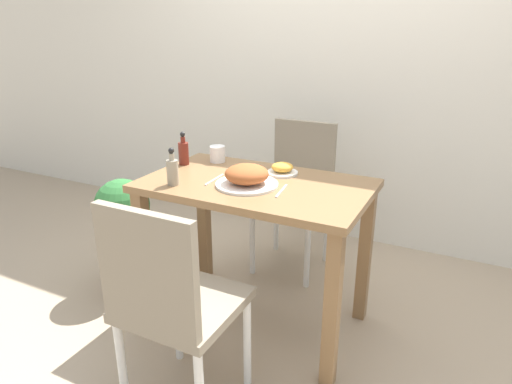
{
  "coord_description": "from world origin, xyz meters",
  "views": [
    {
      "loc": [
        0.92,
        -1.83,
        1.47
      ],
      "look_at": [
        0.0,
        0.0,
        0.72
      ],
      "focal_mm": 32.0,
      "sensor_mm": 36.0,
      "label": 1
    }
  ],
  "objects": [
    {
      "name": "ground_plane",
      "position": [
        0.0,
        0.0,
        0.0
      ],
      "size": [
        16.0,
        16.0,
        0.0
      ],
      "primitive_type": "plane",
      "color": "tan"
    },
    {
      "name": "wall_back",
      "position": [
        0.0,
        1.24,
        1.3
      ],
      "size": [
        8.0,
        0.05,
        2.6
      ],
      "color": "silver",
      "rests_on": "ground_plane"
    },
    {
      "name": "dining_table",
      "position": [
        0.0,
        0.0,
        0.64
      ],
      "size": [
        1.07,
        0.64,
        0.77
      ],
      "color": "olive",
      "rests_on": "ground_plane"
    },
    {
      "name": "chair_near",
      "position": [
        -0.01,
        -0.69,
        0.52
      ],
      "size": [
        0.42,
        0.42,
        0.92
      ],
      "rotation": [
        0.0,
        0.0,
        3.14
      ],
      "color": "gray",
      "rests_on": "ground_plane"
    },
    {
      "name": "chair_far",
      "position": [
        -0.06,
        0.68,
        0.52
      ],
      "size": [
        0.42,
        0.42,
        0.92
      ],
      "color": "gray",
      "rests_on": "ground_plane"
    },
    {
      "name": "food_plate",
      "position": [
        -0.02,
        -0.06,
        0.81
      ],
      "size": [
        0.29,
        0.29,
        0.1
      ],
      "color": "white",
      "rests_on": "dining_table"
    },
    {
      "name": "side_plate",
      "position": [
        0.06,
        0.17,
        0.79
      ],
      "size": [
        0.16,
        0.16,
        0.06
      ],
      "color": "white",
      "rests_on": "dining_table"
    },
    {
      "name": "drink_cup",
      "position": [
        -0.34,
        0.21,
        0.81
      ],
      "size": [
        0.08,
        0.08,
        0.09
      ],
      "color": "white",
      "rests_on": "dining_table"
    },
    {
      "name": "sauce_bottle",
      "position": [
        -0.33,
        -0.21,
        0.84
      ],
      "size": [
        0.05,
        0.05,
        0.18
      ],
      "color": "gray",
      "rests_on": "dining_table"
    },
    {
      "name": "condiment_bottle",
      "position": [
        -0.48,
        0.09,
        0.84
      ],
      "size": [
        0.05,
        0.05,
        0.18
      ],
      "color": "maroon",
      "rests_on": "dining_table"
    },
    {
      "name": "fork_utensil",
      "position": [
        -0.19,
        -0.06,
        0.77
      ],
      "size": [
        0.02,
        0.18,
        0.0
      ],
      "rotation": [
        0.0,
        0.0,
        1.61
      ],
      "color": "silver",
      "rests_on": "dining_table"
    },
    {
      "name": "spoon_utensil",
      "position": [
        0.16,
        -0.06,
        0.77
      ],
      "size": [
        0.03,
        0.17,
        0.0
      ],
      "rotation": [
        0.0,
        0.0,
        1.7
      ],
      "color": "silver",
      "rests_on": "dining_table"
    },
    {
      "name": "potted_plant_left",
      "position": [
        -0.83,
        -0.03,
        0.37
      ],
      "size": [
        0.31,
        0.31,
        0.66
      ],
      "color": "brown",
      "rests_on": "ground_plane"
    }
  ]
}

